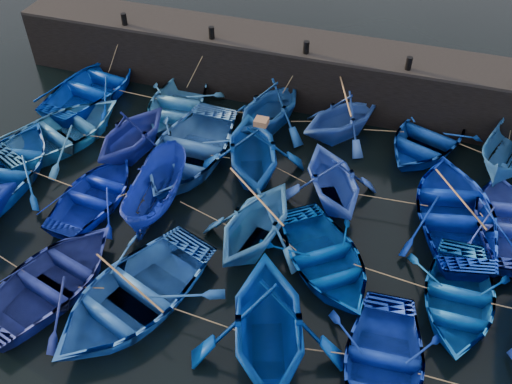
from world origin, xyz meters
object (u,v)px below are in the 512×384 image
(boat_0, at_px, (95,85))
(boat_8, at_px, (188,150))
(boat_13, at_px, (9,166))
(wooden_crate, at_px, (261,122))

(boat_0, xyz_separation_m, boat_8, (5.64, -2.94, 0.03))
(boat_0, relative_size, boat_8, 0.95)
(boat_0, distance_m, boat_13, 5.78)
(boat_0, bearing_deg, wooden_crate, 170.33)
(boat_0, relative_size, wooden_crate, 12.13)
(boat_0, height_order, wooden_crate, wooden_crate)
(boat_13, bearing_deg, boat_0, -100.81)
(boat_8, height_order, wooden_crate, wooden_crate)
(boat_0, xyz_separation_m, boat_13, (-0.21, -5.78, -0.04))
(boat_8, bearing_deg, boat_13, -152.46)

